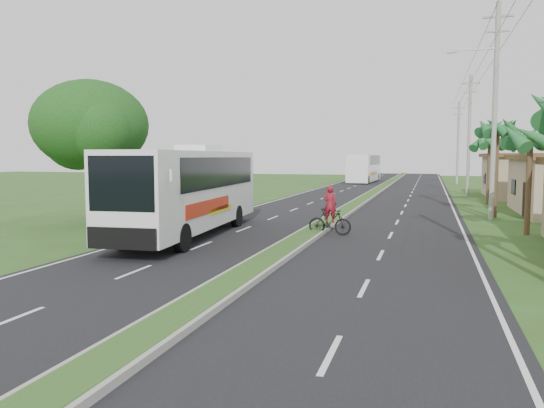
# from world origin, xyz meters

# --- Properties ---
(ground) EXTENTS (180.00, 180.00, 0.00)m
(ground) POSITION_xyz_m (0.00, 0.00, 0.00)
(ground) COLOR #32461A
(ground) RESTS_ON ground
(road_asphalt) EXTENTS (14.00, 160.00, 0.02)m
(road_asphalt) POSITION_xyz_m (0.00, 20.00, 0.01)
(road_asphalt) COLOR black
(road_asphalt) RESTS_ON ground
(median_strip) EXTENTS (1.20, 160.00, 0.18)m
(median_strip) POSITION_xyz_m (0.00, 20.00, 0.10)
(median_strip) COLOR gray
(median_strip) RESTS_ON ground
(lane_edge_left) EXTENTS (0.12, 160.00, 0.01)m
(lane_edge_left) POSITION_xyz_m (-6.70, 20.00, 0.00)
(lane_edge_left) COLOR silver
(lane_edge_left) RESTS_ON ground
(lane_edge_right) EXTENTS (0.12, 160.00, 0.01)m
(lane_edge_right) POSITION_xyz_m (6.70, 20.00, 0.00)
(lane_edge_right) COLOR silver
(lane_edge_right) RESTS_ON ground
(shop_far) EXTENTS (8.60, 11.60, 3.82)m
(shop_far) POSITION_xyz_m (14.00, 36.00, 1.93)
(shop_far) COLOR tan
(shop_far) RESTS_ON ground
(palm_verge_b) EXTENTS (2.40, 2.40, 5.05)m
(palm_verge_b) POSITION_xyz_m (9.40, 12.00, 4.36)
(palm_verge_b) COLOR #473321
(palm_verge_b) RESTS_ON ground
(palm_verge_c) EXTENTS (2.40, 2.40, 5.85)m
(palm_verge_c) POSITION_xyz_m (8.80, 19.00, 5.12)
(palm_verge_c) COLOR #473321
(palm_verge_c) RESTS_ON ground
(palm_verge_d) EXTENTS (2.40, 2.40, 5.25)m
(palm_verge_d) POSITION_xyz_m (9.30, 28.00, 4.55)
(palm_verge_d) COLOR #473321
(palm_verge_d) RESTS_ON ground
(shade_tree) EXTENTS (6.30, 6.00, 7.54)m
(shade_tree) POSITION_xyz_m (-12.11, 10.02, 5.03)
(shade_tree) COLOR #473321
(shade_tree) RESTS_ON ground
(utility_pole_b) EXTENTS (3.20, 0.28, 12.00)m
(utility_pole_b) POSITION_xyz_m (8.47, 18.00, 6.26)
(utility_pole_b) COLOR gray
(utility_pole_b) RESTS_ON ground
(utility_pole_c) EXTENTS (1.60, 0.28, 11.00)m
(utility_pole_c) POSITION_xyz_m (8.50, 38.00, 5.67)
(utility_pole_c) COLOR gray
(utility_pole_c) RESTS_ON ground
(utility_pole_d) EXTENTS (1.60, 0.28, 10.50)m
(utility_pole_d) POSITION_xyz_m (8.50, 58.00, 5.42)
(utility_pole_d) COLOR gray
(utility_pole_d) RESTS_ON ground
(coach_bus_main) EXTENTS (3.60, 12.76, 4.07)m
(coach_bus_main) POSITION_xyz_m (-5.11, 7.48, 2.24)
(coach_bus_main) COLOR white
(coach_bus_main) RESTS_ON ground
(coach_bus_far) EXTENTS (3.24, 13.16, 3.81)m
(coach_bus_far) POSITION_xyz_m (-3.58, 60.00, 2.16)
(coach_bus_far) COLOR white
(coach_bus_far) RESTS_ON ground
(motorcyclist) EXTENTS (2.00, 0.69, 2.24)m
(motorcyclist) POSITION_xyz_m (0.83, 9.47, 0.79)
(motorcyclist) COLOR black
(motorcyclist) RESTS_ON ground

